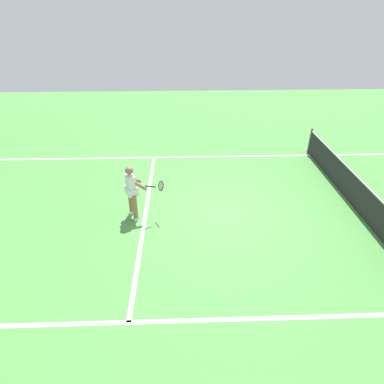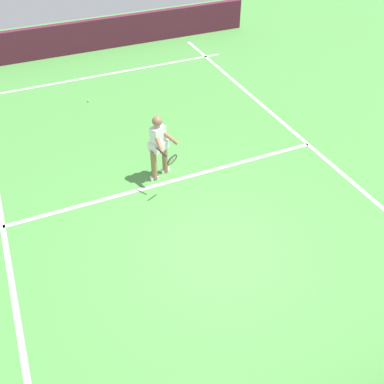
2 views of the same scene
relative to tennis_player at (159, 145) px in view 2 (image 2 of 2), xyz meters
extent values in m
plane|color=#4C9342|center=(-0.19, 2.52, -0.85)|extent=(28.21, 28.21, 0.00)
cube|color=#561E33|center=(-0.19, -8.03, -0.32)|extent=(12.41, 0.24, 1.06)
cube|color=white|center=(-0.19, -5.83, -0.84)|extent=(8.41, 0.10, 0.01)
cube|color=white|center=(-0.19, 0.28, -0.84)|extent=(7.41, 0.10, 0.01)
cube|color=white|center=(-3.89, 2.52, -0.84)|extent=(0.10, 19.70, 0.01)
cube|color=white|center=(3.52, 2.52, -0.84)|extent=(0.10, 19.70, 0.01)
cylinder|color=#8C6647|center=(-0.16, -0.11, -0.46)|extent=(0.13, 0.13, 0.78)
cylinder|color=#8C6647|center=(0.17, 0.05, -0.46)|extent=(0.13, 0.13, 0.78)
cube|color=white|center=(-0.16, -0.11, -0.81)|extent=(0.20, 0.10, 0.08)
cube|color=white|center=(0.17, 0.05, -0.81)|extent=(0.20, 0.10, 0.08)
cube|color=white|center=(0.00, -0.03, 0.19)|extent=(0.38, 0.32, 0.52)
cube|color=white|center=(0.00, -0.03, -0.01)|extent=(0.48, 0.43, 0.20)
sphere|color=#8C6647|center=(0.00, -0.03, 0.59)|extent=(0.22, 0.22, 0.22)
cylinder|color=#8C6647|center=(-0.20, 0.04, 0.21)|extent=(0.43, 0.37, 0.37)
cylinder|color=#8C6647|center=(0.07, 0.17, 0.21)|extent=(0.10, 0.48, 0.37)
cylinder|color=black|center=(0.13, 0.50, 0.17)|extent=(0.16, 0.28, 0.14)
torus|color=black|center=(0.00, 0.77, 0.11)|extent=(0.31, 0.23, 0.28)
cylinder|color=beige|center=(0.00, 0.77, 0.11)|extent=(0.26, 0.19, 0.23)
sphere|color=#D1E533|center=(0.67, -4.23, -0.81)|extent=(0.07, 0.07, 0.07)
camera|label=1|loc=(7.58, 1.34, 4.45)|focal=30.50mm
camera|label=2|loc=(2.61, 7.66, 5.35)|focal=41.19mm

